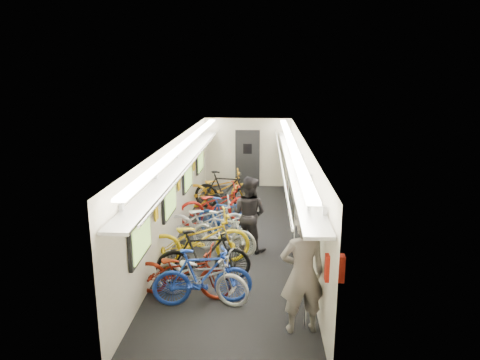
# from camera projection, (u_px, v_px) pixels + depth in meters

# --- Properties ---
(train_car_shell) EXTENTS (10.00, 10.00, 10.00)m
(train_car_shell) POSITION_uv_depth(u_px,v_px,m) (226.00, 165.00, 10.73)
(train_car_shell) COLOR black
(train_car_shell) RESTS_ON ground
(bicycle_0) EXTENTS (1.91, 1.15, 0.95)m
(bicycle_0) POSITION_uv_depth(u_px,v_px,m) (201.00, 275.00, 7.41)
(bicycle_0) COLOR #A9A8AD
(bicycle_0) RESTS_ON ground
(bicycle_1) EXTENTS (1.77, 0.78, 1.03)m
(bicycle_1) POSITION_uv_depth(u_px,v_px,m) (203.00, 277.00, 7.26)
(bicycle_1) COLOR #1B3BA7
(bicycle_1) RESTS_ON ground
(bicycle_2) EXTENTS (1.88, 0.86, 0.95)m
(bicycle_2) POSITION_uv_depth(u_px,v_px,m) (183.00, 272.00, 7.54)
(bicycle_2) COLOR maroon
(bicycle_2) RESTS_ON ground
(bicycle_3) EXTENTS (1.85, 0.78, 1.08)m
(bicycle_3) POSITION_uv_depth(u_px,v_px,m) (204.00, 257.00, 8.01)
(bicycle_3) COLOR black
(bicycle_3) RESTS_ON ground
(bicycle_4) EXTENTS (2.29, 1.30, 1.14)m
(bicycle_4) POSITION_uv_depth(u_px,v_px,m) (198.00, 239.00, 8.80)
(bicycle_4) COLOR yellow
(bicycle_4) RESTS_ON ground
(bicycle_5) EXTENTS (1.63, 1.00, 0.95)m
(bicycle_5) POSITION_uv_depth(u_px,v_px,m) (224.00, 233.00, 9.40)
(bicycle_5) COLOR silver
(bicycle_5) RESTS_ON ground
(bicycle_6) EXTENTS (2.07, 0.99, 1.04)m
(bicycle_6) POSITION_uv_depth(u_px,v_px,m) (206.00, 220.00, 10.11)
(bicycle_6) COLOR #BAB9BE
(bicycle_6) RESTS_ON ground
(bicycle_7) EXTENTS (1.67, 1.05, 0.97)m
(bicycle_7) POSITION_uv_depth(u_px,v_px,m) (226.00, 218.00, 10.36)
(bicycle_7) COLOR navy
(bicycle_7) RESTS_ON ground
(bicycle_8) EXTENTS (2.15, 1.43, 1.07)m
(bicycle_8) POSITION_uv_depth(u_px,v_px,m) (216.00, 204.00, 11.25)
(bicycle_8) COLOR maroon
(bicycle_8) RESTS_ON ground
(bicycle_9) EXTENTS (1.97, 0.89, 1.14)m
(bicycle_9) POSITION_uv_depth(u_px,v_px,m) (225.00, 190.00, 12.46)
(bicycle_9) COLOR black
(bicycle_9) RESTS_ON ground
(bicycle_10) EXTENTS (2.20, 1.02, 1.11)m
(bicycle_10) POSITION_uv_depth(u_px,v_px,m) (219.00, 189.00, 12.69)
(bicycle_10) COLOR orange
(bicycle_10) RESTS_ON ground
(passenger_near) EXTENTS (0.76, 0.57, 1.90)m
(passenger_near) POSITION_uv_depth(u_px,v_px,m) (302.00, 274.00, 6.41)
(passenger_near) COLOR gray
(passenger_near) RESTS_ON ground
(passenger_mid) EXTENTS (1.02, 0.93, 1.69)m
(passenger_mid) POSITION_uv_depth(u_px,v_px,m) (249.00, 214.00, 9.50)
(passenger_mid) COLOR black
(passenger_mid) RESTS_ON ground
(backpack) EXTENTS (0.26, 0.15, 0.38)m
(backpack) POSITION_uv_depth(u_px,v_px,m) (335.00, 268.00, 5.85)
(backpack) COLOR red
(backpack) RESTS_ON passenger_near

